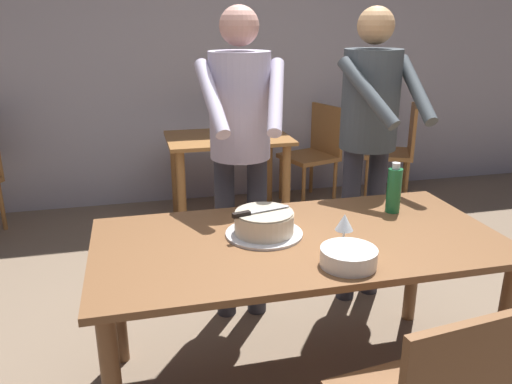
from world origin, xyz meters
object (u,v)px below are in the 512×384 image
Objects in this scene: wine_glass_near at (344,223)px; background_table at (228,155)px; water_bottle at (394,190)px; person_cutting_cake at (240,135)px; background_chair_2 at (397,148)px; plate_stack at (349,257)px; cake_on_platter at (264,224)px; background_chair_0 at (315,150)px; cake_knife at (249,213)px; main_dining_table at (299,259)px; person_standing_beside at (370,127)px.

background_table is at bearing 91.67° from wine_glass_near.
background_table is at bearing 103.46° from water_bottle.
person_cutting_cake reaches higher than background_chair_2.
wine_glass_near reaches higher than plate_stack.
person_cutting_cake is at bearing 87.93° from cake_on_platter.
wine_glass_near is 2.73m from background_chair_0.
cake_on_platter is 1.27× the size of cake_knife.
cake_on_platter is at bearing -169.53° from water_bottle.
plate_stack reaches higher than main_dining_table.
plate_stack is 1.01m from person_cutting_cake.
background_chair_2 is at bearing 55.84° from person_standing_beside.
background_table is at bearing 83.71° from cake_on_platter.
main_dining_table is 2.93m from background_chair_2.
background_chair_0 is at bearing 64.87° from cake_on_platter.
plate_stack is 2.42m from background_table.
water_bottle is at bearing 10.75° from cake_knife.
person_cutting_cake is at bearing -97.95° from background_table.
person_cutting_cake is 1.00× the size of person_standing_beside.
main_dining_table is at bearing -111.75° from background_chair_0.
water_bottle is (0.55, 0.19, 0.22)m from main_dining_table.
background_chair_0 is at bearing 20.50° from background_table.
cake_on_platter is 0.64m from person_cutting_cake.
person_standing_beside reaches higher than background_chair_0.
main_dining_table is 1.76× the size of background_table.
main_dining_table is at bearing -133.00° from person_standing_beside.
background_table is at bearing 81.86° from cake_knife.
background_chair_2 is at bearing 53.05° from main_dining_table.
background_chair_0 is at bearing 72.21° from wine_glass_near.
cake_on_platter is 2.07m from background_table.
water_bottle is 0.25× the size of background_table.
plate_stack is at bearing -71.10° from main_dining_table.
background_chair_0 reaches higher than cake_knife.
cake_knife is 0.30× the size of background_chair_0.
cake_on_platter is at bearing -115.13° from background_chair_0.
background_chair_0 is (0.34, 1.77, -0.58)m from person_standing_beside.
water_bottle reaches higher than main_dining_table.
person_cutting_cake is 1.91× the size of background_chair_2.
cake_on_platter is 0.35m from wine_glass_near.
person_standing_beside is at bearing 38.37° from cake_on_platter.
cake_knife is 1.07× the size of water_bottle.
background_table is 0.96m from background_chair_0.
wine_glass_near is 0.08× the size of person_cutting_cake.
water_bottle reaches higher than background_chair_2.
wine_glass_near is 0.58× the size of water_bottle.
background_chair_2 is (1.66, 2.64, -0.29)m from plate_stack.
plate_stack is 1.15m from person_standing_beside.
water_bottle is at bearing -34.45° from person_cutting_cake.
plate_stack is at bearing -76.85° from person_cutting_cake.
person_cutting_cake is at bearing -177.71° from person_standing_beside.
person_cutting_cake reaches higher than plate_stack.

